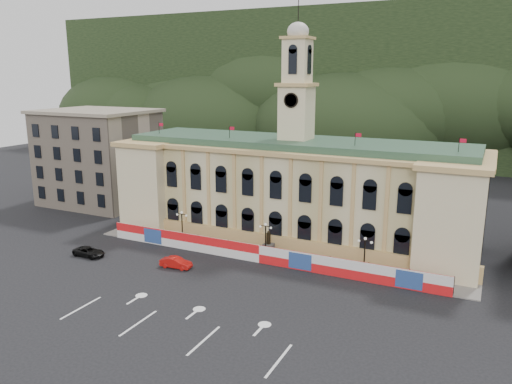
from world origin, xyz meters
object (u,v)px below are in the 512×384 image
at_px(lamp_center, 266,237).
at_px(red_sedan, 176,263).
at_px(statue, 268,248).
at_px(black_suv, 89,252).

distance_m(lamp_center, red_sedan, 12.84).
bearing_deg(statue, red_sedan, -134.15).
xyz_separation_m(statue, black_suv, (-22.96, -11.38, -0.52)).
distance_m(red_sedan, black_suv, 13.80).
relative_size(lamp_center, black_suv, 1.08).
height_order(red_sedan, black_suv, red_sedan).
bearing_deg(lamp_center, red_sedan, -137.32).
bearing_deg(red_sedan, statue, -49.11).
height_order(statue, red_sedan, statue).
bearing_deg(red_sedan, lamp_center, -52.27).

